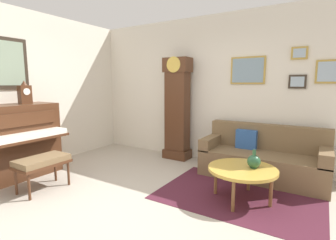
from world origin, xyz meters
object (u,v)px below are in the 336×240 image
coffee_table (242,170)px  mantel_clock (25,93)px  piano (9,142)px  piano_bench (42,162)px  green_jug (254,161)px  couch (263,158)px  grandfather_clock (177,111)px

coffee_table → mantel_clock: size_ratio=2.32×
piano → piano_bench: bearing=1.6°
piano → piano_bench: 0.84m
piano_bench → coffee_table: (2.52, 1.17, 0.00)m
piano_bench → mantel_clock: bearing=161.1°
green_jug → couch: bearing=94.3°
couch → mantel_clock: mantel_clock is taller
piano → couch: (3.39, 2.21, -0.29)m
piano_bench → coffee_table: size_ratio=0.80×
green_jug → grandfather_clock: bearing=147.6°
piano_bench → couch: bearing=40.4°
piano → green_jug: (3.46, 1.27, -0.08)m
piano_bench → coffee_table: piano_bench is taller
grandfather_clock → coffee_table: bearing=-36.0°
piano_bench → grandfather_clock: size_ratio=0.34×
grandfather_clock → coffee_table: grandfather_clock is taller
grandfather_clock → couch: size_ratio=1.07×
couch → mantel_clock: 4.03m
mantel_clock → grandfather_clock: bearing=51.5°
grandfather_clock → mantel_clock: (-1.67, -2.10, 0.40)m
grandfather_clock → piano_bench: bearing=-109.8°
piano_bench → green_jug: green_jug is taller
coffee_table → couch: bearing=87.2°
piano → green_jug: size_ratio=6.00×
couch → coffee_table: 1.02m
piano → grandfather_clock: (1.67, 2.40, 0.36)m
piano → couch: bearing=33.1°
piano → couch: 4.06m
piano_bench → green_jug: size_ratio=2.92×
grandfather_clock → green_jug: size_ratio=8.46×
piano → grandfather_clock: 2.95m
piano_bench → green_jug: (2.64, 1.25, 0.12)m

